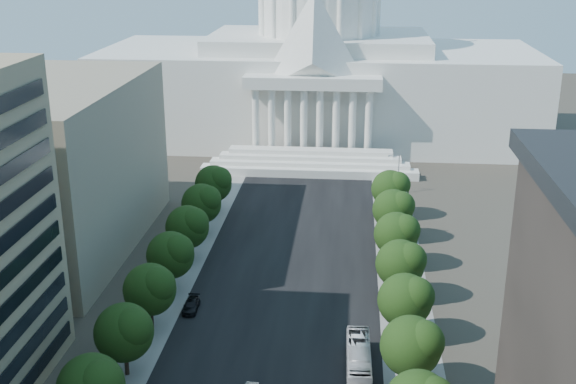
% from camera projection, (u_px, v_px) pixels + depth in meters
% --- Properties ---
extents(road_asphalt, '(30.00, 260.00, 0.01)m').
position_uv_depth(road_asphalt, '(287.00, 278.00, 120.02)').
color(road_asphalt, black).
rests_on(road_asphalt, ground).
extents(sidewalk_left, '(8.00, 260.00, 0.02)m').
position_uv_depth(sidewalk_left, '(175.00, 274.00, 121.66)').
color(sidewalk_left, gray).
rests_on(sidewalk_left, ground).
extents(sidewalk_right, '(8.00, 260.00, 0.02)m').
position_uv_depth(sidewalk_right, '(402.00, 283.00, 118.37)').
color(sidewalk_right, gray).
rests_on(sidewalk_right, ground).
extents(capitol, '(120.00, 56.00, 73.00)m').
position_uv_depth(capitol, '(318.00, 66.00, 202.78)').
color(capitol, white).
rests_on(capitol, ground).
extents(office_block_left_far, '(38.00, 52.00, 30.00)m').
position_uv_depth(office_block_left_far, '(25.00, 167.00, 128.67)').
color(office_block_left_far, gray).
rests_on(office_block_left_far, ground).
extents(tree_l_e, '(7.79, 7.60, 9.97)m').
position_uv_depth(tree_l_e, '(126.00, 331.00, 91.02)').
color(tree_l_e, '#33261C').
rests_on(tree_l_e, ground).
extents(tree_l_f, '(7.79, 7.60, 9.97)m').
position_uv_depth(tree_l_f, '(152.00, 288.00, 102.31)').
color(tree_l_f, '#33261C').
rests_on(tree_l_f, ground).
extents(tree_l_g, '(7.79, 7.60, 9.97)m').
position_uv_depth(tree_l_g, '(172.00, 254.00, 113.60)').
color(tree_l_g, '#33261C').
rests_on(tree_l_g, ground).
extents(tree_l_h, '(7.79, 7.60, 9.97)m').
position_uv_depth(tree_l_h, '(189.00, 226.00, 124.90)').
color(tree_l_h, '#33261C').
rests_on(tree_l_h, ground).
extents(tree_l_i, '(7.79, 7.60, 9.97)m').
position_uv_depth(tree_l_i, '(203.00, 202.00, 136.19)').
color(tree_l_i, '#33261C').
rests_on(tree_l_i, ground).
extents(tree_l_j, '(7.79, 7.60, 9.97)m').
position_uv_depth(tree_l_j, '(215.00, 183.00, 147.48)').
color(tree_l_j, '#33261C').
rests_on(tree_l_j, ground).
extents(tree_r_e, '(7.79, 7.60, 9.97)m').
position_uv_depth(tree_r_e, '(414.00, 345.00, 87.90)').
color(tree_r_e, '#33261C').
rests_on(tree_r_e, ground).
extents(tree_r_f, '(7.79, 7.60, 9.97)m').
position_uv_depth(tree_r_f, '(407.00, 299.00, 99.20)').
color(tree_r_f, '#33261C').
rests_on(tree_r_f, ground).
extents(tree_r_g, '(7.79, 7.60, 9.97)m').
position_uv_depth(tree_r_g, '(402.00, 263.00, 110.49)').
color(tree_r_g, '#33261C').
rests_on(tree_r_g, ground).
extents(tree_r_h, '(7.79, 7.60, 9.97)m').
position_uv_depth(tree_r_h, '(398.00, 233.00, 121.78)').
color(tree_r_h, '#33261C').
rests_on(tree_r_h, ground).
extents(tree_r_i, '(7.79, 7.60, 9.97)m').
position_uv_depth(tree_r_i, '(395.00, 208.00, 133.08)').
color(tree_r_i, '#33261C').
rests_on(tree_r_i, ground).
extents(tree_r_j, '(7.79, 7.60, 9.97)m').
position_uv_depth(tree_r_j, '(392.00, 188.00, 144.37)').
color(tree_r_j, '#33261C').
rests_on(tree_r_j, ground).
extents(streetlight_c, '(2.61, 0.44, 9.00)m').
position_uv_depth(streetlight_c, '(426.00, 349.00, 88.16)').
color(streetlight_c, gray).
rests_on(streetlight_c, ground).
extents(streetlight_d, '(2.61, 0.44, 9.00)m').
position_uv_depth(streetlight_d, '(412.00, 264.00, 111.69)').
color(streetlight_d, gray).
rests_on(streetlight_d, ground).
extents(streetlight_e, '(2.61, 0.44, 9.00)m').
position_uv_depth(streetlight_e, '(403.00, 208.00, 135.21)').
color(streetlight_e, gray).
rests_on(streetlight_e, ground).
extents(streetlight_f, '(2.61, 0.44, 9.00)m').
position_uv_depth(streetlight_f, '(396.00, 169.00, 158.74)').
color(streetlight_f, gray).
rests_on(streetlight_f, ground).
extents(car_dark_b, '(2.28, 5.34, 1.53)m').
position_uv_depth(car_dark_b, '(191.00, 306.00, 109.39)').
color(car_dark_b, black).
rests_on(car_dark_b, ground).
extents(city_bus, '(3.33, 13.07, 3.62)m').
position_uv_depth(city_bus, '(359.00, 360.00, 93.17)').
color(city_bus, silver).
rests_on(city_bus, ground).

